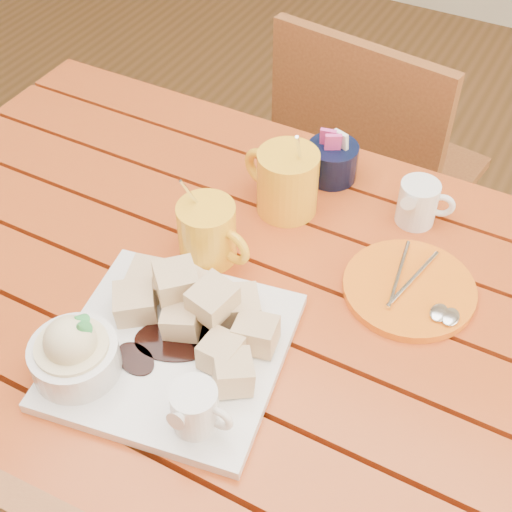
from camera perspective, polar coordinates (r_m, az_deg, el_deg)
The scene contains 9 objects.
ground at distance 1.68m, azimuth -1.94°, elevation -19.53°, with size 5.00×5.00×0.00m, color brown.
table at distance 1.13m, azimuth -2.72°, elevation -5.61°, with size 1.20×0.79×0.75m.
dessert_plate at distance 0.94m, azimuth -8.19°, elevation -6.94°, with size 0.33×0.33×0.12m.
coffee_mug_left at distance 1.13m, azimuth 2.42°, elevation 6.06°, with size 0.14×0.10×0.16m.
coffee_mug_right at distance 1.05m, azimuth -3.82°, elevation 1.91°, with size 0.12×0.09×0.15m.
cream_pitcher at distance 1.15m, azimuth 12.90°, elevation 4.20°, with size 0.09×0.08×0.08m.
sugar_caddy at distance 1.21m, azimuth 6.11°, elevation 7.60°, with size 0.09×0.09×0.09m.
orange_saucer at distance 1.05m, azimuth 12.23°, elevation -2.60°, with size 0.19×0.19×0.02m.
chair_far at distance 1.71m, azimuth 9.03°, elevation 6.74°, with size 0.45×0.45×0.85m.
Camera 1 is at (0.38, -0.60, 1.52)m, focal length 50.00 mm.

